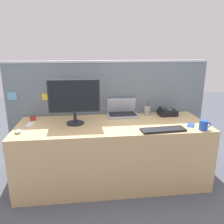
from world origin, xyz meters
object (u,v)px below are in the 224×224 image
object	(u,v)px
cell_phone_blue_case	(191,125)
desktop_monitor	(74,99)
laptop	(122,112)
keyboard_main	(163,130)
cell_phone_white_slab	(30,125)
pen_cup	(147,111)
computer_mouse_right_hand	(18,131)
cell_phone_red_case	(33,118)
desk_phone	(167,112)
coffee_mug	(204,125)

from	to	relation	value
cell_phone_blue_case	desktop_monitor	bearing A→B (deg)	-157.18
laptop	keyboard_main	xyz separation A→B (m)	(0.33, -0.59, -0.04)
keyboard_main	cell_phone_white_slab	xyz separation A→B (m)	(-1.38, 0.34, -0.01)
laptop	pen_cup	distance (m)	0.32
computer_mouse_right_hand	cell_phone_white_slab	xyz separation A→B (m)	(0.07, 0.23, -0.01)
desktop_monitor	keyboard_main	distance (m)	0.99
laptop	cell_phone_red_case	world-z (taller)	laptop
desktop_monitor	desk_phone	size ratio (longest dim) A/B	2.56
desktop_monitor	desk_phone	world-z (taller)	desktop_monitor
cell_phone_red_case	coffee_mug	size ratio (longest dim) A/B	1.22
cell_phone_red_case	cell_phone_blue_case	size ratio (longest dim) A/B	1.17
laptop	cell_phone_red_case	bearing A→B (deg)	-178.83
desktop_monitor	pen_cup	distance (m)	0.94
laptop	cell_phone_white_slab	xyz separation A→B (m)	(-1.06, -0.25, -0.04)
desktop_monitor	coffee_mug	distance (m)	1.38
keyboard_main	cell_phone_blue_case	world-z (taller)	keyboard_main
cell_phone_white_slab	coffee_mug	distance (m)	1.84
desk_phone	computer_mouse_right_hand	distance (m)	1.73
laptop	keyboard_main	distance (m)	0.68
computer_mouse_right_hand	cell_phone_red_case	distance (m)	0.46
computer_mouse_right_hand	keyboard_main	bearing A→B (deg)	-5.54
cell_phone_red_case	keyboard_main	bearing A→B (deg)	-34.96
cell_phone_white_slab	cell_phone_red_case	bearing A→B (deg)	99.24
laptop	desk_phone	world-z (taller)	laptop
laptop	desk_phone	bearing A→B (deg)	-6.76
desktop_monitor	coffee_mug	bearing A→B (deg)	-15.24
pen_cup	cell_phone_white_slab	bearing A→B (deg)	-170.73
keyboard_main	pen_cup	xyz separation A→B (m)	(-0.01, 0.56, 0.04)
keyboard_main	coffee_mug	xyz separation A→B (m)	(0.42, -0.02, 0.04)
cell_phone_blue_case	coffee_mug	xyz separation A→B (m)	(0.07, -0.14, 0.05)
laptop	cell_phone_white_slab	size ratio (longest dim) A/B	2.44
computer_mouse_right_hand	cell_phone_red_case	bearing A→B (deg)	82.38
keyboard_main	pen_cup	bearing A→B (deg)	87.11
computer_mouse_right_hand	pen_cup	world-z (taller)	pen_cup
coffee_mug	keyboard_main	bearing A→B (deg)	176.95
computer_mouse_right_hand	cell_phone_white_slab	world-z (taller)	computer_mouse_right_hand
pen_cup	cell_phone_white_slab	distance (m)	1.39
desk_phone	coffee_mug	size ratio (longest dim) A/B	1.73
laptop	computer_mouse_right_hand	xyz separation A→B (m)	(-1.13, -0.48, -0.03)
computer_mouse_right_hand	cell_phone_blue_case	bearing A→B (deg)	-0.84
coffee_mug	cell_phone_red_case	bearing A→B (deg)	162.01
cell_phone_white_slab	coffee_mug	world-z (taller)	coffee_mug
keyboard_main	coffee_mug	size ratio (longest dim) A/B	3.62
desk_phone	pen_cup	bearing A→B (deg)	170.72
coffee_mug	desktop_monitor	bearing A→B (deg)	164.76
cell_phone_red_case	cell_phone_white_slab	xyz separation A→B (m)	(0.01, -0.23, 0.00)
cell_phone_red_case	coffee_mug	distance (m)	1.91
cell_phone_red_case	coffee_mug	world-z (taller)	coffee_mug
desk_phone	cell_phone_red_case	xyz separation A→B (m)	(-1.63, 0.04, -0.03)
desk_phone	cell_phone_blue_case	distance (m)	0.42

